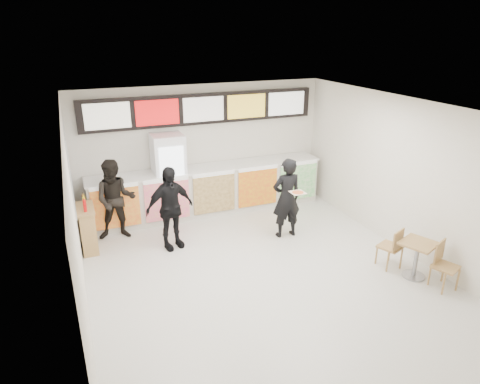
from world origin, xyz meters
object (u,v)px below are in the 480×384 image
drinks_fridge (169,178)px  cafe_table (417,253)px  service_counter (209,190)px  customer_mid (170,208)px  condiment_ledge (88,228)px  customer_left (116,200)px  customer_main (286,198)px

drinks_fridge → cafe_table: (3.43, -4.13, -0.53)m
service_counter → drinks_fridge: size_ratio=2.78×
customer_mid → drinks_fridge: bearing=62.8°
customer_mid → condiment_ledge: bearing=146.6°
service_counter → cafe_table: (2.50, -4.11, -0.10)m
service_counter → customer_left: (-2.21, -0.54, 0.29)m
service_counter → customer_left: size_ratio=3.23×
customer_main → customer_left: bearing=-18.7°
drinks_fridge → customer_left: 1.40m
customer_left → cafe_table: (4.71, -3.57, -0.39)m
drinks_fridge → cafe_table: drinks_fridge is taller
cafe_table → customer_mid: bearing=121.7°
customer_main → customer_mid: customer_main is taller
customer_main → customer_left: customer_main is taller
customer_main → condiment_ledge: size_ratio=1.61×
drinks_fridge → customer_left: (-1.27, -0.56, -0.14)m
customer_main → customer_left: (-3.32, 1.25, -0.00)m
customer_main → cafe_table: size_ratio=1.21×
customer_main → customer_mid: 2.42m
service_counter → cafe_table: 4.81m
customer_mid → cafe_table: size_ratio=1.20×
cafe_table → condiment_ledge: (-5.32, 3.28, -0.01)m
cafe_table → service_counter: bearing=98.9°
customer_mid → cafe_table: bearing=-49.8°
drinks_fridge → condiment_ledge: 2.14m
customer_main → drinks_fridge: bearing=-39.5°
customer_left → customer_mid: customer_left is taller
customer_left → cafe_table: 5.92m
service_counter → customer_mid: customer_mid is taller
cafe_table → drinks_fridge: bearing=107.3°
customer_left → cafe_table: bearing=-26.7°
customer_main → cafe_table: customer_main is taller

